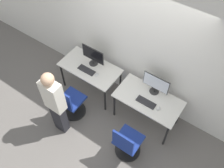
{
  "coord_description": "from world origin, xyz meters",
  "views": [
    {
      "loc": [
        1.61,
        -2.18,
        4.5
      ],
      "look_at": [
        0.0,
        0.13,
        0.87
      ],
      "focal_mm": 40.0,
      "sensor_mm": 36.0,
      "label": 1
    }
  ],
  "objects_px": {
    "mouse_left": "(97,75)",
    "keyboard_right": "(146,102)",
    "keyboard_left": "(87,70)",
    "monitor_left": "(93,56)",
    "mouse_right": "(158,108)",
    "office_chair_left": "(70,103)",
    "monitor_right": "(156,84)",
    "person_left": "(55,102)",
    "office_chair_right": "(127,144)"
  },
  "relations": [
    {
      "from": "monitor_right",
      "to": "mouse_left",
      "type": "bearing_deg",
      "value": -165.1
    },
    {
      "from": "keyboard_left",
      "to": "mouse_left",
      "type": "distance_m",
      "value": 0.25
    },
    {
      "from": "person_left",
      "to": "monitor_right",
      "type": "bearing_deg",
      "value": 46.42
    },
    {
      "from": "keyboard_right",
      "to": "mouse_right",
      "type": "relative_size",
      "value": 4.1
    },
    {
      "from": "keyboard_left",
      "to": "keyboard_right",
      "type": "bearing_deg",
      "value": 0.36
    },
    {
      "from": "person_left",
      "to": "mouse_right",
      "type": "xyz_separation_m",
      "value": [
        1.5,
        1.02,
        -0.16
      ]
    },
    {
      "from": "mouse_left",
      "to": "mouse_right",
      "type": "relative_size",
      "value": 1.0
    },
    {
      "from": "monitor_left",
      "to": "keyboard_right",
      "type": "xyz_separation_m",
      "value": [
        1.36,
        -0.22,
        -0.22
      ]
    },
    {
      "from": "office_chair_right",
      "to": "keyboard_right",
      "type": "bearing_deg",
      "value": 96.04
    },
    {
      "from": "person_left",
      "to": "keyboard_right",
      "type": "xyz_separation_m",
      "value": [
        1.25,
        1.01,
        -0.17
      ]
    },
    {
      "from": "person_left",
      "to": "mouse_right",
      "type": "bearing_deg",
      "value": 34.1
    },
    {
      "from": "monitor_left",
      "to": "office_chair_left",
      "type": "distance_m",
      "value": 1.04
    },
    {
      "from": "monitor_right",
      "to": "mouse_right",
      "type": "distance_m",
      "value": 0.44
    },
    {
      "from": "mouse_left",
      "to": "monitor_right",
      "type": "xyz_separation_m",
      "value": [
        1.12,
        0.3,
        0.21
      ]
    },
    {
      "from": "mouse_right",
      "to": "monitor_right",
      "type": "bearing_deg",
      "value": 129.97
    },
    {
      "from": "monitor_right",
      "to": "office_chair_right",
      "type": "distance_m",
      "value": 1.18
    },
    {
      "from": "monitor_left",
      "to": "mouse_right",
      "type": "bearing_deg",
      "value": -7.64
    },
    {
      "from": "mouse_left",
      "to": "mouse_right",
      "type": "height_order",
      "value": "same"
    },
    {
      "from": "office_chair_left",
      "to": "monitor_left",
      "type": "bearing_deg",
      "value": 94.12
    },
    {
      "from": "keyboard_left",
      "to": "keyboard_right",
      "type": "xyz_separation_m",
      "value": [
        1.36,
        0.01,
        0.0
      ]
    },
    {
      "from": "mouse_left",
      "to": "office_chair_right",
      "type": "relative_size",
      "value": 0.1
    },
    {
      "from": "office_chair_right",
      "to": "person_left",
      "type": "bearing_deg",
      "value": -168.14
    },
    {
      "from": "monitor_left",
      "to": "office_chair_left",
      "type": "xyz_separation_m",
      "value": [
        0.06,
        -0.87,
        -0.57
      ]
    },
    {
      "from": "office_chair_left",
      "to": "keyboard_right",
      "type": "distance_m",
      "value": 1.49
    },
    {
      "from": "monitor_right",
      "to": "monitor_left",
      "type": "bearing_deg",
      "value": -176.57
    },
    {
      "from": "person_left",
      "to": "keyboard_right",
      "type": "bearing_deg",
      "value": 38.89
    },
    {
      "from": "monitor_right",
      "to": "mouse_right",
      "type": "relative_size",
      "value": 5.68
    },
    {
      "from": "monitor_left",
      "to": "monitor_right",
      "type": "distance_m",
      "value": 1.37
    },
    {
      "from": "keyboard_left",
      "to": "monitor_right",
      "type": "xyz_separation_m",
      "value": [
        1.36,
        0.31,
        0.22
      ]
    },
    {
      "from": "monitor_left",
      "to": "mouse_left",
      "type": "height_order",
      "value": "monitor_left"
    },
    {
      "from": "keyboard_right",
      "to": "mouse_right",
      "type": "height_order",
      "value": "mouse_right"
    },
    {
      "from": "person_left",
      "to": "mouse_left",
      "type": "bearing_deg",
      "value": 82.6
    },
    {
      "from": "keyboard_left",
      "to": "monitor_left",
      "type": "bearing_deg",
      "value": 90.0
    },
    {
      "from": "office_chair_left",
      "to": "person_left",
      "type": "height_order",
      "value": "person_left"
    },
    {
      "from": "office_chair_left",
      "to": "monitor_right",
      "type": "relative_size",
      "value": 1.79
    },
    {
      "from": "monitor_left",
      "to": "keyboard_right",
      "type": "distance_m",
      "value": 1.4
    },
    {
      "from": "mouse_left",
      "to": "keyboard_right",
      "type": "distance_m",
      "value": 1.12
    },
    {
      "from": "keyboard_left",
      "to": "person_left",
      "type": "height_order",
      "value": "person_left"
    },
    {
      "from": "keyboard_left",
      "to": "keyboard_right",
      "type": "relative_size",
      "value": 1.0
    },
    {
      "from": "keyboard_left",
      "to": "office_chair_right",
      "type": "height_order",
      "value": "office_chair_right"
    },
    {
      "from": "mouse_left",
      "to": "keyboard_right",
      "type": "height_order",
      "value": "mouse_left"
    },
    {
      "from": "monitor_left",
      "to": "mouse_right",
      "type": "relative_size",
      "value": 5.68
    },
    {
      "from": "mouse_right",
      "to": "office_chair_right",
      "type": "bearing_deg",
      "value": -103.18
    },
    {
      "from": "monitor_right",
      "to": "mouse_right",
      "type": "bearing_deg",
      "value": -50.03
    },
    {
      "from": "office_chair_left",
      "to": "keyboard_right",
      "type": "height_order",
      "value": "office_chair_left"
    },
    {
      "from": "keyboard_left",
      "to": "monitor_right",
      "type": "relative_size",
      "value": 0.72
    },
    {
      "from": "office_chair_left",
      "to": "office_chair_right",
      "type": "height_order",
      "value": "same"
    },
    {
      "from": "office_chair_left",
      "to": "monitor_right",
      "type": "xyz_separation_m",
      "value": [
        1.3,
        0.95,
        0.57
      ]
    },
    {
      "from": "mouse_left",
      "to": "keyboard_right",
      "type": "relative_size",
      "value": 0.24
    },
    {
      "from": "keyboard_right",
      "to": "office_chair_right",
      "type": "bearing_deg",
      "value": -83.96
    }
  ]
}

